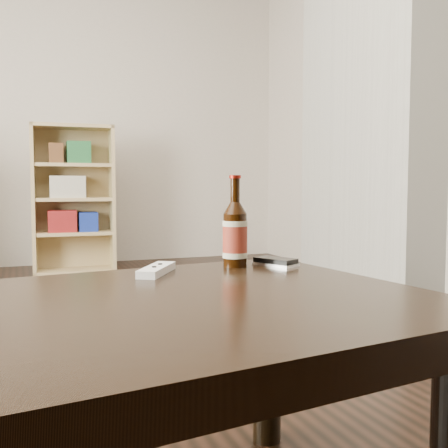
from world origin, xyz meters
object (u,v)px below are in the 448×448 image
object	(u,v)px
bookshelf	(72,196)
coffee_table	(82,347)
beer_bottle	(235,235)
phone	(276,262)
remote	(157,270)

from	to	relation	value
bookshelf	coffee_table	bearing A→B (deg)	-92.13
beer_bottle	phone	distance (m)	0.13
beer_bottle	remote	size ratio (longest dim) A/B	1.44
coffee_table	phone	distance (m)	0.61
phone	bookshelf	bearing A→B (deg)	67.32
bookshelf	coffee_table	size ratio (longest dim) A/B	0.86
coffee_table	phone	world-z (taller)	phone
coffee_table	beer_bottle	xyz separation A→B (m)	(0.42, 0.34, 0.14)
bookshelf	coffee_table	xyz separation A→B (m)	(-0.31, -3.46, -0.19)
phone	remote	size ratio (longest dim) A/B	0.77
bookshelf	phone	size ratio (longest dim) A/B	9.38
remote	coffee_table	bearing A→B (deg)	-92.09
beer_bottle	coffee_table	bearing A→B (deg)	-141.15
bookshelf	remote	world-z (taller)	bookshelf
phone	remote	world-z (taller)	remote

